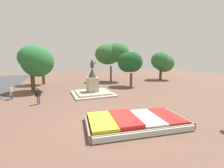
% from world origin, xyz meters
% --- Properties ---
extents(ground_plane, '(87.29, 87.29, 0.00)m').
position_xyz_m(ground_plane, '(0.00, 0.00, 0.00)').
color(ground_plane, brown).
extents(flower_planter, '(6.77, 4.24, 0.62)m').
position_xyz_m(flower_planter, '(1.62, -1.08, 0.26)').
color(flower_planter, '#38281C').
rests_on(flower_planter, ground_plane).
extents(statue_monument, '(4.75, 4.75, 4.17)m').
position_xyz_m(statue_monument, '(1.38, 8.41, 0.74)').
color(statue_monument, '#B4AA96').
rests_on(statue_monument, ground_plane).
extents(pedestrian_with_handbag, '(0.24, 0.73, 1.56)m').
position_xyz_m(pedestrian_with_handbag, '(-7.25, 9.40, 0.87)').
color(pedestrian_with_handbag, '#264CA5').
rests_on(pedestrian_with_handbag, ground_plane).
extents(pedestrian_crossing_plaza, '(0.47, 0.40, 1.61)m').
position_xyz_m(pedestrian_crossing_plaza, '(-4.44, 6.32, 0.92)').
color(pedestrian_crossing_plaza, '#8C4C99').
rests_on(pedestrian_crossing_plaza, ground_plane).
extents(park_tree_far_left, '(6.28, 5.14, 7.34)m').
position_xyz_m(park_tree_far_left, '(7.65, 17.88, 5.36)').
color(park_tree_far_left, '#4C3823').
rests_on(park_tree_far_left, ground_plane).
extents(park_tree_behind_statue, '(4.79, 4.63, 5.79)m').
position_xyz_m(park_tree_behind_statue, '(18.34, 16.25, 3.81)').
color(park_tree_behind_statue, brown).
rests_on(park_tree_behind_statue, ground_plane).
extents(park_tree_far_right, '(3.42, 3.73, 5.38)m').
position_xyz_m(park_tree_far_right, '(-5.12, 18.67, 3.87)').
color(park_tree_far_right, brown).
rests_on(park_tree_far_right, ground_plane).
extents(park_tree_street_side, '(3.65, 3.70, 5.37)m').
position_xyz_m(park_tree_street_side, '(8.26, 11.65, 3.80)').
color(park_tree_street_side, brown).
rests_on(park_tree_street_side, ground_plane).
extents(park_tree_mid_canopy, '(4.34, 4.51, 6.06)m').
position_xyz_m(park_tree_mid_canopy, '(-4.92, 12.75, 4.17)').
color(park_tree_mid_canopy, brown).
rests_on(park_tree_mid_canopy, ground_plane).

